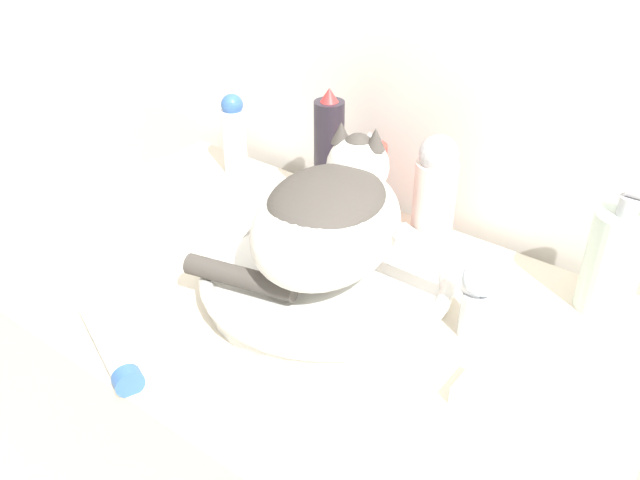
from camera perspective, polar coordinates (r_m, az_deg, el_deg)
sink_basin at (r=0.92m, az=0.56°, el=-3.29°), size 0.34×0.34×0.04m
cat at (r=0.88m, az=0.76°, el=2.12°), size 0.25×0.28×0.17m
faucet at (r=0.85m, az=12.52°, el=-4.05°), size 0.14×0.06×0.14m
spray_bottle_trigger at (r=1.07m, az=4.02°, el=4.98°), size 0.06×0.06×0.15m
lotion_bottle_white at (r=1.01m, az=9.64°, el=3.99°), size 0.06×0.06×0.18m
deodorant_stick at (r=1.23m, az=-7.25°, el=8.85°), size 0.04×0.04×0.15m
hairspray_can_black at (r=1.10m, az=0.75°, el=7.31°), size 0.05×0.05×0.20m
soap_pump_bottle at (r=0.94m, az=23.47°, el=-1.64°), size 0.07×0.07×0.18m
cream_tube at (r=0.87m, az=-17.38°, el=-8.25°), size 0.18×0.09×0.03m
soap_bar at (r=0.79m, az=14.01°, el=-12.64°), size 0.07×0.05×0.02m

